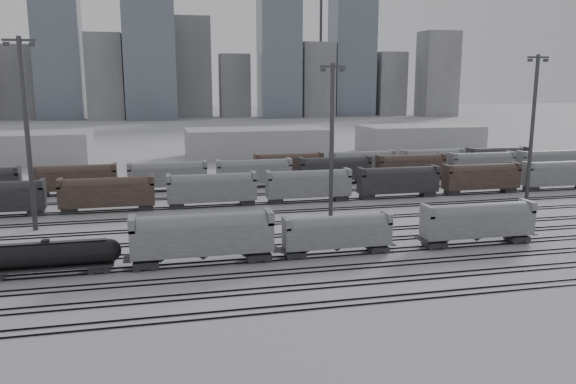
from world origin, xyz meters
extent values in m
plane|color=#BAB9BE|center=(0.00, 0.00, 0.00)|extent=(900.00, 900.00, 0.00)
cube|color=black|center=(0.00, -14.72, 0.08)|extent=(220.00, 0.07, 0.16)
cube|color=black|center=(0.00, -13.28, 0.08)|extent=(220.00, 0.07, 0.16)
cube|color=black|center=(0.00, -9.72, 0.08)|extent=(220.00, 0.07, 0.16)
cube|color=black|center=(0.00, -8.28, 0.08)|extent=(220.00, 0.07, 0.16)
cube|color=black|center=(0.00, -4.72, 0.08)|extent=(220.00, 0.07, 0.16)
cube|color=black|center=(0.00, -3.28, 0.08)|extent=(220.00, 0.07, 0.16)
cube|color=black|center=(0.00, 0.28, 0.08)|extent=(220.00, 0.07, 0.16)
cube|color=black|center=(0.00, 1.72, 0.08)|extent=(220.00, 0.07, 0.16)
cube|color=black|center=(0.00, 5.28, 0.08)|extent=(220.00, 0.07, 0.16)
cube|color=black|center=(0.00, 6.72, 0.08)|extent=(220.00, 0.07, 0.16)
cube|color=black|center=(0.00, 10.28, 0.08)|extent=(220.00, 0.07, 0.16)
cube|color=black|center=(0.00, 11.72, 0.08)|extent=(220.00, 0.07, 0.16)
cube|color=black|center=(0.00, 17.28, 0.08)|extent=(220.00, 0.07, 0.16)
cube|color=black|center=(0.00, 18.72, 0.08)|extent=(220.00, 0.07, 0.16)
cube|color=black|center=(0.00, 24.28, 0.08)|extent=(220.00, 0.07, 0.16)
cube|color=black|center=(0.00, 25.72, 0.08)|extent=(220.00, 0.07, 0.16)
cube|color=black|center=(0.00, 31.28, 0.08)|extent=(220.00, 0.07, 0.16)
cube|color=black|center=(0.00, 32.72, 0.08)|extent=(220.00, 0.07, 0.16)
cube|color=black|center=(0.00, 39.28, 0.08)|extent=(220.00, 0.07, 0.16)
cube|color=black|center=(0.00, 40.72, 0.08)|extent=(220.00, 0.07, 0.16)
cube|color=black|center=(0.00, 47.28, 0.08)|extent=(220.00, 0.07, 0.16)
cube|color=black|center=(0.00, 48.72, 0.08)|extent=(220.00, 0.07, 0.16)
cube|color=black|center=(0.00, 55.28, 0.08)|extent=(220.00, 0.07, 0.16)
cube|color=black|center=(0.00, 56.72, 0.08)|extent=(220.00, 0.07, 0.16)
cube|color=black|center=(-24.53, 1.00, 0.50)|extent=(2.35, 1.89, 0.63)
cube|color=black|center=(-29.94, 1.00, 0.95)|extent=(13.98, 2.44, 0.23)
cylinder|color=black|center=(-29.94, 1.00, 2.39)|extent=(13.08, 2.62, 2.62)
sphere|color=black|center=(-23.40, 1.00, 2.39)|extent=(2.62, 2.62, 2.62)
cylinder|color=black|center=(-29.94, 1.00, 3.83)|extent=(0.90, 0.90, 0.45)
cube|color=black|center=(-29.94, 1.00, 3.74)|extent=(12.63, 0.81, 0.05)
cube|color=black|center=(-19.54, 1.00, 0.59)|extent=(2.81, 2.27, 0.76)
cube|color=black|center=(-6.57, 1.00, 0.59)|extent=(2.81, 2.27, 0.76)
cube|color=gray|center=(-13.06, 1.00, 3.13)|extent=(16.21, 3.24, 3.46)
cylinder|color=gray|center=(-13.06, 1.00, 4.43)|extent=(14.70, 3.13, 3.13)
cube|color=gray|center=(-20.84, 1.00, 5.30)|extent=(0.76, 3.24, 1.51)
cube|color=gray|center=(-5.27, 1.00, 5.30)|extent=(0.76, 3.24, 1.51)
cone|color=black|center=(-13.06, 1.00, 1.03)|extent=(2.59, 2.59, 0.97)
cube|color=black|center=(-2.10, 1.00, 0.49)|extent=(2.30, 1.86, 0.62)
cube|color=black|center=(8.53, 1.00, 0.49)|extent=(2.30, 1.86, 0.62)
cube|color=gray|center=(3.21, 1.00, 2.57)|extent=(13.29, 2.66, 2.84)
cylinder|color=gray|center=(3.21, 1.00, 3.63)|extent=(12.05, 2.57, 2.57)
cube|color=gray|center=(-3.16, 1.00, 4.34)|extent=(0.62, 2.66, 1.24)
cube|color=gray|center=(9.59, 1.00, 4.34)|extent=(0.62, 2.66, 1.24)
cone|color=black|center=(3.21, 1.00, 0.84)|extent=(2.13, 2.13, 0.80)
cube|color=black|center=(16.27, 1.00, 0.55)|extent=(2.59, 2.09, 0.70)
cube|color=black|center=(28.20, 1.00, 0.55)|extent=(2.59, 2.09, 0.70)
cube|color=gray|center=(22.23, 1.00, 2.89)|extent=(14.92, 2.98, 3.18)
cylinder|color=gray|center=(22.23, 1.00, 4.08)|extent=(13.53, 2.89, 2.89)
cube|color=gray|center=(15.07, 1.00, 4.88)|extent=(0.70, 2.98, 1.39)
cube|color=gray|center=(29.40, 1.00, 4.88)|extent=(0.70, 2.98, 1.39)
cone|color=black|center=(22.23, 1.00, 0.95)|extent=(2.39, 2.39, 0.90)
cylinder|color=#3A3A3C|center=(-35.22, 22.08, 13.46)|extent=(0.69, 0.69, 26.93)
cube|color=#3A3A3C|center=(-35.22, 22.08, 26.39)|extent=(4.31, 0.32, 0.32)
cube|color=#3A3A3C|center=(-36.83, 22.08, 25.85)|extent=(0.75, 0.54, 0.54)
cube|color=#3A3A3C|center=(-33.60, 22.08, 25.85)|extent=(0.75, 0.54, 0.54)
cylinder|color=#3A3A3C|center=(6.82, 15.20, 11.73)|extent=(0.60, 0.60, 23.45)
cube|color=#3A3A3C|center=(6.82, 15.20, 22.98)|extent=(3.75, 0.28, 0.28)
cube|color=#3A3A3C|center=(5.41, 15.20, 22.51)|extent=(0.66, 0.47, 0.47)
cube|color=#3A3A3C|center=(8.23, 15.20, 22.51)|extent=(0.66, 0.47, 0.47)
cylinder|color=#3A3A3C|center=(46.75, 24.70, 12.78)|extent=(0.65, 0.65, 25.55)
cube|color=#3A3A3C|center=(46.75, 24.70, 25.04)|extent=(4.09, 0.31, 0.31)
cube|color=#3A3A3C|center=(45.22, 24.70, 24.53)|extent=(0.72, 0.51, 0.51)
cube|color=#3A3A3C|center=(48.29, 24.70, 24.53)|extent=(0.72, 0.51, 0.51)
cube|color=brown|center=(-26.00, 32.00, 2.80)|extent=(15.00, 3.00, 5.60)
cube|color=gray|center=(-9.00, 32.00, 2.80)|extent=(15.00, 3.00, 5.60)
cube|color=gray|center=(8.00, 32.00, 2.80)|extent=(15.00, 3.00, 5.60)
cube|color=black|center=(25.00, 32.00, 2.80)|extent=(15.00, 3.00, 5.60)
cube|color=brown|center=(42.00, 32.00, 2.80)|extent=(15.00, 3.00, 5.60)
cube|color=gray|center=(59.00, 32.00, 2.80)|extent=(15.00, 3.00, 5.60)
cube|color=brown|center=(-33.00, 48.00, 2.80)|extent=(15.00, 3.00, 5.60)
cube|color=gray|center=(-16.00, 48.00, 2.80)|extent=(15.00, 3.00, 5.60)
cube|color=gray|center=(1.00, 48.00, 2.80)|extent=(15.00, 3.00, 5.60)
cube|color=black|center=(18.00, 48.00, 2.80)|extent=(15.00, 3.00, 5.60)
cube|color=brown|center=(35.00, 48.00, 2.80)|extent=(15.00, 3.00, 5.60)
cube|color=gray|center=(52.00, 48.00, 2.80)|extent=(15.00, 3.00, 5.60)
cube|color=gray|center=(69.00, 48.00, 2.80)|extent=(15.00, 3.00, 5.60)
cube|color=brown|center=(10.00, 56.00, 2.80)|extent=(15.00, 3.00, 5.60)
cube|color=gray|center=(27.00, 56.00, 2.80)|extent=(15.00, 3.00, 5.60)
cube|color=gray|center=(44.00, 56.00, 2.80)|extent=(15.00, 3.00, 5.60)
cube|color=black|center=(61.00, 56.00, 2.80)|extent=(15.00, 3.00, 5.60)
cube|color=#A8A9AB|center=(10.00, 95.00, 4.00)|extent=(40.00, 18.00, 8.00)
cube|color=#A8A9AB|center=(60.00, 95.00, 4.00)|extent=(35.00, 18.00, 8.00)
cube|color=gray|center=(-95.00, 280.00, 21.00)|extent=(22.00, 17.60, 42.00)
cube|color=slate|center=(-70.00, 280.00, 40.00)|extent=(25.00, 20.00, 80.00)
cube|color=gray|center=(-45.00, 280.00, 24.00)|extent=(20.00, 16.00, 48.00)
cube|color=slate|center=(-20.00, 280.00, 47.50)|extent=(28.00, 22.40, 95.00)
cube|color=gray|center=(5.00, 280.00, 30.00)|extent=(22.00, 17.60, 60.00)
cube|color=gray|center=(30.00, 280.00, 19.00)|extent=(18.00, 14.40, 38.00)
cube|color=slate|center=(55.00, 280.00, 36.00)|extent=(24.00, 19.20, 72.00)
cube|color=gray|center=(80.00, 280.00, 22.50)|extent=(20.00, 16.00, 45.00)
cube|color=slate|center=(105.00, 280.00, 44.00)|extent=(26.00, 20.80, 88.00)
cube|color=gray|center=(130.00, 280.00, 20.00)|extent=(18.00, 14.40, 40.00)
cube|color=gray|center=(155.00, 280.00, 26.00)|extent=(22.00, 17.60, 52.00)
cylinder|color=#3A3A3C|center=(-30.00, 305.00, 50.00)|extent=(1.80, 1.80, 100.00)
cylinder|color=#3A3A3C|center=(90.00, 305.00, 50.00)|extent=(1.80, 1.80, 100.00)
camera|label=1|loc=(-17.61, -61.96, 20.73)|focal=35.00mm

